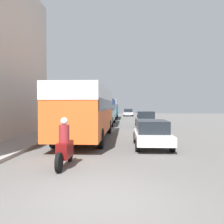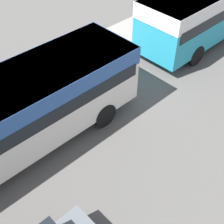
# 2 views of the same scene
# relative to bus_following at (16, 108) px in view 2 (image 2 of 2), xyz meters

# --- Properties ---
(bus_following) EXTENTS (2.63, 9.06, 2.82)m
(bus_following) POSITION_rel_bus_following_xyz_m (0.00, 0.00, 0.00)
(bus_following) COLOR silver
(bus_following) RESTS_ON ground_plane
(bus_third_in_line) EXTENTS (2.62, 10.05, 2.96)m
(bus_third_in_line) POSITION_rel_bus_following_xyz_m (-0.03, 11.88, 0.09)
(bus_third_in_line) COLOR teal
(bus_third_in_line) RESTS_ON ground_plane
(pedestrian_near_curb) EXTENTS (0.36, 0.36, 1.68)m
(pedestrian_near_curb) POSITION_rel_bus_following_xyz_m (-2.61, 4.79, -0.84)
(pedestrian_near_curb) COLOR #232838
(pedestrian_near_curb) RESTS_ON sidewalk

